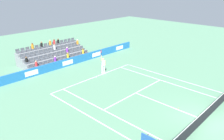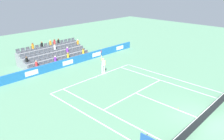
{
  "view_description": "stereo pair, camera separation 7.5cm",
  "coord_description": "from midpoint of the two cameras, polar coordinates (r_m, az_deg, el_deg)",
  "views": [
    {
      "loc": [
        14.85,
        4.76,
        9.33
      ],
      "look_at": [
        -0.69,
        -10.04,
        1.1
      ],
      "focal_mm": 36.08,
      "sensor_mm": 36.0,
      "label": 1
    },
    {
      "loc": [
        14.8,
        4.82,
        9.33
      ],
      "look_at": [
        -0.69,
        -10.04,
        1.1
      ],
      "focal_mm": 36.08,
      "sensor_mm": 36.0,
      "label": 2
    }
  ],
  "objects": [
    {
      "name": "line_baseline",
      "position": [
        24.19,
        -4.39,
        -1.76
      ],
      "size": [
        10.97,
        0.1,
        0.01
      ],
      "primitive_type": "cube",
      "color": "white",
      "rests_on": "ground"
    },
    {
      "name": "sponsor_barrier",
      "position": [
        27.68,
        -11.34,
        1.9
      ],
      "size": [
        23.41,
        0.22,
        0.95
      ],
      "color": "#1E66AD",
      "rests_on": "ground"
    },
    {
      "name": "line_doubles_sideline_left",
      "position": [
        17.01,
        -4.59,
        -12.34
      ],
      "size": [
        0.1,
        11.89,
        0.01
      ],
      "primitive_type": "cube",
      "color": "white",
      "rests_on": "ground"
    },
    {
      "name": "line_singles_sideline_right",
      "position": [
        23.69,
        12.93,
        -2.77
      ],
      "size": [
        0.1,
        11.89,
        0.01
      ],
      "primitive_type": "cube",
      "color": "white",
      "rests_on": "ground"
    },
    {
      "name": "line_singles_sideline_left",
      "position": [
        17.8,
        -1.26,
        -10.62
      ],
      "size": [
        0.1,
        11.89,
        0.01
      ],
      "primitive_type": "cube",
      "color": "white",
      "rests_on": "ground"
    },
    {
      "name": "line_centre_service",
      "position": [
        19.25,
        13.49,
        -8.64
      ],
      "size": [
        0.1,
        6.4,
        0.01
      ],
      "primitive_type": "cube",
      "color": "white",
      "rests_on": "ground"
    },
    {
      "name": "loose_tennis_ball",
      "position": [
        19.02,
        16.39,
        -9.22
      ],
      "size": [
        0.07,
        0.07,
        0.07
      ],
      "primitive_type": "sphere",
      "color": "#D1E533",
      "rests_on": "ground"
    },
    {
      "name": "line_doubles_sideline_right",
      "position": [
        24.79,
        14.58,
        -1.83
      ],
      "size": [
        0.1,
        11.89,
        0.01
      ],
      "primitive_type": "cube",
      "color": "white",
      "rests_on": "ground"
    },
    {
      "name": "ground_plane",
      "position": [
        18.16,
        22.34,
        -11.71
      ],
      "size": [
        80.0,
        80.0,
        0.0
      ],
      "primitive_type": "plane",
      "color": "#669E77"
    },
    {
      "name": "line_centre_mark",
      "position": [
        24.12,
        -4.23,
        -1.83
      ],
      "size": [
        0.1,
        0.2,
        0.01
      ],
      "primitive_type": "cube",
      "color": "white",
      "rests_on": "ground"
    },
    {
      "name": "tennis_player",
      "position": [
        24.8,
        -2.35,
        1.32
      ],
      "size": [
        0.51,
        0.43,
        2.85
      ],
      "color": "white",
      "rests_on": "ground"
    },
    {
      "name": "line_service",
      "position": [
        20.79,
        5.9,
        -5.8
      ],
      "size": [
        8.23,
        0.1,
        0.01
      ],
      "primitive_type": "cube",
      "color": "white",
      "rests_on": "ground"
    },
    {
      "name": "tennis_net",
      "position": [
        17.91,
        22.55,
        -10.37
      ],
      "size": [
        11.97,
        0.1,
        1.07
      ],
      "color": "#33383D",
      "rests_on": "ground"
    },
    {
      "name": "stadium_stand",
      "position": [
        29.98,
        -14.65,
        3.52
      ],
      "size": [
        8.68,
        3.8,
        2.6
      ],
      "color": "gray",
      "rests_on": "ground"
    }
  ]
}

